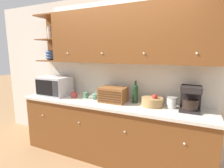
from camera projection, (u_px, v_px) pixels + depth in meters
The scene contains 14 objects.
ground_plane at pixel (117, 148), 3.13m from camera, with size 24.00×24.00×0.00m, color #9E754C.
wall_back at pixel (118, 76), 2.93m from camera, with size 5.36×0.06×2.60m.
counter_unit at pixel (110, 130), 2.78m from camera, with size 2.98×0.63×0.93m.
backsplash_panel at pixel (117, 80), 2.91m from camera, with size 2.96×0.01×0.60m.
upper_cabinets at pixel (123, 36), 2.58m from camera, with size 2.96×0.35×0.81m.
microwave at pixel (55, 86), 3.13m from camera, with size 0.53×0.40×0.33m.
mug_blue_second at pixel (74, 95), 2.98m from camera, with size 0.11×0.10×0.09m.
mug at pixel (86, 95), 2.93m from camera, with size 0.09×0.08×0.10m.
bowl_stack_on_counter at pixel (96, 96), 2.90m from camera, with size 0.16×0.16×0.09m.
bread_box at pixel (113, 95), 2.69m from camera, with size 0.40×0.28×0.23m.
wine_bottle at pixel (135, 93), 2.64m from camera, with size 0.08×0.08×0.34m.
fruit_basket at pixel (152, 102), 2.49m from camera, with size 0.30×0.30×0.18m.
storage_canister at pixel (172, 103), 2.40m from camera, with size 0.14×0.14×0.15m.
coffee_maker at pixel (191, 98), 2.27m from camera, with size 0.25×0.26×0.33m.
Camera 1 is at (1.13, -2.65, 1.68)m, focal length 28.00 mm.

